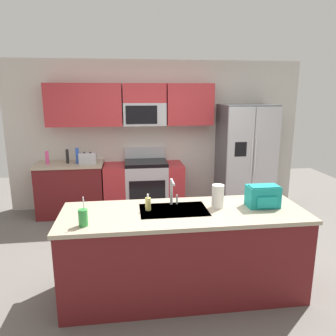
# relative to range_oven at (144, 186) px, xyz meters

# --- Properties ---
(ground_plane) EXTENTS (9.00, 9.00, 0.00)m
(ground_plane) POSITION_rel_range_oven_xyz_m (0.27, -1.80, -0.44)
(ground_plane) COLOR #66605B
(ground_plane) RESTS_ON ground
(kitchen_wall_unit) EXTENTS (5.20, 0.43, 2.60)m
(kitchen_wall_unit) POSITION_rel_range_oven_xyz_m (0.13, 0.28, 1.03)
(kitchen_wall_unit) COLOR beige
(kitchen_wall_unit) RESTS_ON ground
(back_counter) EXTENTS (1.11, 0.63, 0.90)m
(back_counter) POSITION_rel_range_oven_xyz_m (-1.24, -0.00, 0.01)
(back_counter) COLOR maroon
(back_counter) RESTS_ON ground
(range_oven) EXTENTS (1.36, 0.61, 1.10)m
(range_oven) POSITION_rel_range_oven_xyz_m (0.00, 0.00, 0.00)
(range_oven) COLOR #B7BABF
(range_oven) RESTS_ON ground
(refrigerator) EXTENTS (0.90, 0.76, 1.85)m
(refrigerator) POSITION_rel_range_oven_xyz_m (1.79, -0.07, 0.48)
(refrigerator) COLOR #4C4F54
(refrigerator) RESTS_ON ground
(island_counter) EXTENTS (2.45, 0.84, 0.90)m
(island_counter) POSITION_rel_range_oven_xyz_m (0.27, -2.45, 0.01)
(island_counter) COLOR maroon
(island_counter) RESTS_ON ground
(toaster) EXTENTS (0.28, 0.16, 0.18)m
(toaster) POSITION_rel_range_oven_xyz_m (-0.93, -0.05, 0.55)
(toaster) COLOR #B7BABF
(toaster) RESTS_ON back_counter
(pepper_mill) EXTENTS (0.05, 0.05, 0.23)m
(pepper_mill) POSITION_rel_range_oven_xyz_m (-1.27, -0.00, 0.57)
(pepper_mill) COLOR black
(pepper_mill) RESTS_ON back_counter
(bottle_pink) EXTENTS (0.06, 0.06, 0.22)m
(bottle_pink) POSITION_rel_range_oven_xyz_m (-1.58, -0.04, 0.57)
(bottle_pink) COLOR #EA4C93
(bottle_pink) RESTS_ON back_counter
(bottle_blue) EXTENTS (0.06, 0.06, 0.26)m
(bottle_blue) POSITION_rel_range_oven_xyz_m (-1.10, -0.04, 0.59)
(bottle_blue) COLOR blue
(bottle_blue) RESTS_ON back_counter
(sink_faucet) EXTENTS (0.08, 0.21, 0.28)m
(sink_faucet) POSITION_rel_range_oven_xyz_m (0.18, -2.26, 0.62)
(sink_faucet) COLOR #B7BABF
(sink_faucet) RESTS_ON island_counter
(drink_cup_green) EXTENTS (0.08, 0.08, 0.27)m
(drink_cup_green) POSITION_rel_range_oven_xyz_m (-0.68, -2.69, 0.53)
(drink_cup_green) COLOR green
(drink_cup_green) RESTS_ON island_counter
(soap_dispenser) EXTENTS (0.06, 0.06, 0.17)m
(soap_dispenser) POSITION_rel_range_oven_xyz_m (-0.09, -2.38, 0.53)
(soap_dispenser) COLOR #D8CC66
(soap_dispenser) RESTS_ON island_counter
(paper_towel_roll) EXTENTS (0.12, 0.12, 0.24)m
(paper_towel_roll) POSITION_rel_range_oven_xyz_m (0.63, -2.39, 0.58)
(paper_towel_roll) COLOR white
(paper_towel_roll) RESTS_ON island_counter
(backpack) EXTENTS (0.32, 0.22, 0.23)m
(backpack) POSITION_rel_range_oven_xyz_m (1.10, -2.43, 0.57)
(backpack) COLOR teal
(backpack) RESTS_ON island_counter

